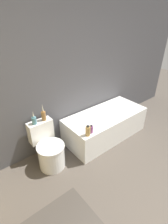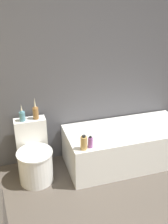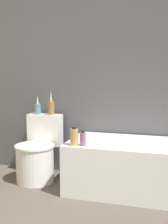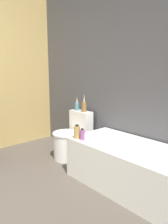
% 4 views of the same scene
% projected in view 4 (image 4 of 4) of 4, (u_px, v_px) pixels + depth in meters
% --- Properties ---
extents(wall_back_tiled, '(6.40, 0.06, 2.60)m').
position_uv_depth(wall_back_tiled, '(112.00, 73.00, 3.07)').
color(wall_back_tiled, '#4C4C51').
rests_on(wall_back_tiled, ground_plane).
extents(bathtub, '(1.61, 0.73, 0.50)m').
position_uv_depth(bathtub, '(136.00, 168.00, 2.46)').
color(bathtub, white).
rests_on(bathtub, ground).
extents(toilet, '(0.43, 0.59, 0.70)m').
position_uv_depth(toilet, '(71.00, 139.00, 3.36)').
color(toilet, white).
rests_on(toilet, ground).
extents(vase_gold, '(0.07, 0.07, 0.22)m').
position_uv_depth(vase_gold, '(77.00, 106.00, 3.46)').
color(vase_gold, teal).
rests_on(vase_gold, toilet).
extents(vase_silver, '(0.07, 0.07, 0.28)m').
position_uv_depth(vase_silver, '(84.00, 106.00, 3.34)').
color(vase_silver, olive).
rests_on(vase_silver, toilet).
extents(shampoo_bottle_tall, '(0.08, 0.08, 0.18)m').
position_uv_depth(shampoo_bottle_tall, '(77.00, 132.00, 2.71)').
color(shampoo_bottle_tall, tan).
rests_on(shampoo_bottle_tall, bathtub).
extents(shampoo_bottle_short, '(0.06, 0.06, 0.14)m').
position_uv_depth(shampoo_bottle_short, '(82.00, 135.00, 2.66)').
color(shampoo_bottle_short, '#8C4C8C').
rests_on(shampoo_bottle_short, bathtub).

